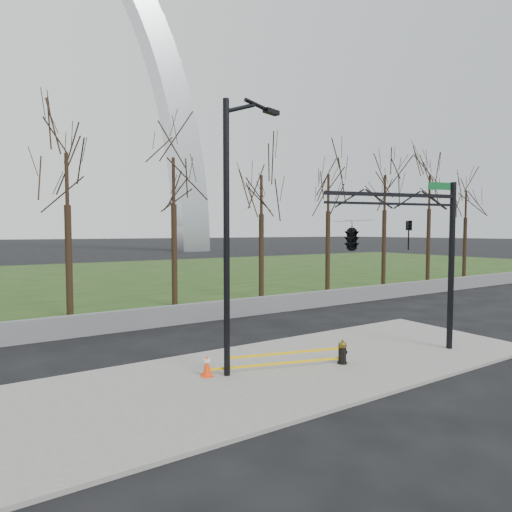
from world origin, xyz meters
TOP-DOWN VIEW (x-y plane):
  - ground at (0.00, 0.00)m, footprint 500.00×500.00m
  - sidewalk at (0.00, 0.00)m, footprint 18.00×6.00m
  - grass_strip at (0.00, 30.00)m, footprint 120.00×40.00m
  - guardrail at (0.00, 8.00)m, footprint 60.00×0.30m
  - gateway_arch at (0.00, 75.00)m, footprint 66.00×6.00m
  - tree_row at (4.13, 12.00)m, footprint 54.26×4.00m
  - fire_hydrant at (1.77, -0.57)m, footprint 0.47×0.34m
  - traffic_cone at (-2.37, 0.66)m, footprint 0.42×0.42m
  - street_light at (-1.62, 0.48)m, footprint 2.34×0.83m
  - traffic_signal_mast at (3.13, -0.50)m, footprint 4.95×2.54m
  - caution_tape at (-0.18, -0.02)m, footprint 4.13×1.24m

SIDE VIEW (x-z plane):
  - ground at x=0.00m, z-range 0.00..0.00m
  - grass_strip at x=0.00m, z-range 0.00..0.06m
  - sidewalk at x=0.00m, z-range 0.00..0.10m
  - traffic_cone at x=-2.37m, z-range 0.10..0.74m
  - caution_tape at x=-0.18m, z-range 0.23..0.63m
  - fire_hydrant at x=1.77m, z-range 0.07..0.83m
  - guardrail at x=0.00m, z-range 0.00..0.90m
  - traffic_signal_mast at x=3.13m, z-range 1.15..7.15m
  - street_light at x=-1.62m, z-range 0.59..8.80m
  - tree_row at x=4.13m, z-range 0.00..9.51m
  - gateway_arch at x=0.00m, z-range 0.00..65.00m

